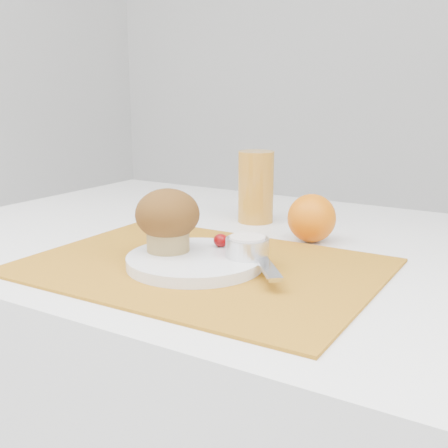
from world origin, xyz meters
The scene contains 11 objects.
table centered at (0.00, 0.05, 0.38)m, with size 1.20×0.80×0.75m, color white.
placemat centered at (0.01, -0.12, 0.75)m, with size 0.50×0.37×0.00m, color #A76A17.
plate centered at (0.01, -0.13, 0.76)m, with size 0.20×0.20×0.02m, color white.
ramekin centered at (0.08, -0.09, 0.78)m, with size 0.06×0.06×0.03m, color silver.
cream centered at (0.08, -0.09, 0.80)m, with size 0.05×0.05×0.01m, color silver.
raspberry_near centered at (0.02, -0.07, 0.78)m, with size 0.02×0.02×0.02m, color #540203.
raspberry_far centered at (0.04, -0.08, 0.78)m, with size 0.02×0.02×0.02m, color #590218.
butter_knife centered at (0.09, -0.08, 0.77)m, with size 0.22×0.02×0.01m, color silver.
orange centered at (0.09, 0.10, 0.79)m, with size 0.08×0.08×0.08m, color orange.
juice_glass centered at (-0.06, 0.18, 0.82)m, with size 0.07×0.07×0.14m, color #C58225.
muffin centered at (-0.04, -0.13, 0.82)m, with size 0.09×0.09×0.09m.
Camera 1 is at (0.45, -0.76, 1.00)m, focal length 45.00 mm.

